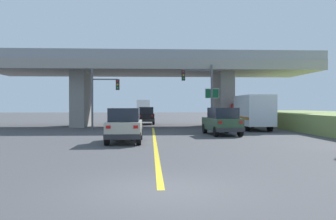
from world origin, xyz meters
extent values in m
plane|color=#424244|center=(0.00, 28.81, 0.00)|extent=(160.00, 160.00, 0.00)
cube|color=gray|center=(0.00, 28.81, 6.10)|extent=(33.53, 9.26, 0.95)
cube|color=gray|center=(-7.48, 28.81, 2.81)|extent=(1.45, 5.56, 5.63)
cube|color=gray|center=(7.48, 28.81, 2.81)|extent=(1.45, 5.56, 5.63)
cube|color=gray|center=(0.00, 24.33, 7.03)|extent=(33.53, 0.20, 0.90)
cube|color=gray|center=(0.00, 33.29, 7.03)|extent=(33.53, 0.20, 0.90)
cube|color=yellow|center=(0.00, 12.96, 0.00)|extent=(0.20, 25.93, 0.01)
cube|color=#B7B29E|center=(-1.77, 11.98, 0.81)|extent=(1.93, 4.21, 0.90)
cube|color=#1E232D|center=(-1.77, 11.66, 1.64)|extent=(1.69, 2.31, 0.76)
cube|color=#2D2D30|center=(-1.77, 9.92, 0.50)|extent=(1.96, 0.20, 0.28)
cube|color=red|center=(-2.49, 9.85, 1.03)|extent=(0.24, 0.06, 0.16)
cube|color=red|center=(-1.05, 9.85, 1.03)|extent=(0.24, 0.06, 0.16)
cylinder|color=black|center=(-2.63, 13.53, 0.36)|extent=(0.26, 0.72, 0.72)
cylinder|color=black|center=(-0.90, 13.53, 0.36)|extent=(0.26, 0.72, 0.72)
cylinder|color=black|center=(-2.63, 10.42, 0.36)|extent=(0.26, 0.72, 0.72)
cylinder|color=black|center=(-0.90, 10.42, 0.36)|extent=(0.26, 0.72, 0.72)
cube|color=#2D4C33|center=(5.02, 17.08, 0.81)|extent=(2.35, 4.44, 0.90)
cube|color=#1E232D|center=(5.05, 16.76, 1.64)|extent=(1.94, 2.50, 0.76)
cube|color=#2D2D30|center=(5.21, 15.00, 0.50)|extent=(2.02, 0.38, 0.28)
cube|color=red|center=(4.49, 14.87, 1.03)|extent=(0.24, 0.08, 0.16)
cube|color=red|center=(5.96, 15.00, 1.03)|extent=(0.24, 0.08, 0.16)
cylinder|color=black|center=(4.00, 18.59, 0.36)|extent=(0.32, 0.74, 0.72)
cylinder|color=black|center=(5.76, 18.75, 0.36)|extent=(0.32, 0.74, 0.72)
cylinder|color=black|center=(4.29, 15.42, 0.36)|extent=(0.32, 0.74, 0.72)
cylinder|color=black|center=(6.05, 15.58, 0.36)|extent=(0.32, 0.74, 0.72)
cube|color=red|center=(8.86, 25.52, 1.40)|extent=(2.20, 2.00, 1.90)
cube|color=silver|center=(8.86, 21.85, 1.76)|extent=(2.31, 5.35, 2.63)
cube|color=#B26619|center=(8.86, 21.85, 1.11)|extent=(2.33, 5.24, 0.24)
cylinder|color=black|center=(7.86, 25.52, 0.45)|extent=(0.30, 0.90, 0.90)
cylinder|color=black|center=(9.86, 25.52, 0.45)|extent=(0.30, 0.90, 0.90)
cylinder|color=black|center=(7.86, 20.51, 0.45)|extent=(0.30, 0.90, 0.90)
cylinder|color=black|center=(9.86, 20.51, 0.45)|extent=(0.30, 0.90, 0.90)
cube|color=black|center=(-0.73, 33.13, 0.81)|extent=(1.86, 4.30, 0.90)
cube|color=#1E232D|center=(-0.73, 32.81, 1.64)|extent=(1.64, 2.37, 0.76)
cube|color=#2D2D30|center=(-0.73, 31.03, 0.50)|extent=(1.90, 0.20, 0.28)
cube|color=red|center=(-1.43, 30.96, 1.03)|extent=(0.24, 0.06, 0.16)
cube|color=red|center=(-0.04, 30.96, 1.03)|extent=(0.24, 0.06, 0.16)
cylinder|color=black|center=(-1.56, 34.73, 0.36)|extent=(0.26, 0.72, 0.72)
cylinder|color=black|center=(0.10, 34.73, 0.36)|extent=(0.26, 0.72, 0.72)
cylinder|color=black|center=(-1.56, 31.53, 0.36)|extent=(0.26, 0.72, 0.72)
cylinder|color=black|center=(0.10, 31.53, 0.36)|extent=(0.26, 0.72, 0.72)
cylinder|color=#56595E|center=(5.48, 23.96, 3.00)|extent=(0.18, 0.18, 6.01)
cylinder|color=#56595E|center=(4.15, 23.96, 5.48)|extent=(2.67, 0.12, 0.12)
cube|color=#232326|center=(2.82, 23.96, 5.00)|extent=(0.32, 0.26, 0.96)
sphere|color=red|center=(2.82, 23.81, 5.30)|extent=(0.16, 0.16, 0.16)
sphere|color=gold|center=(2.82, 23.81, 5.00)|extent=(0.16, 0.16, 0.16)
sphere|color=green|center=(2.82, 23.81, 4.70)|extent=(0.16, 0.16, 0.16)
cylinder|color=#56595E|center=(-5.48, 23.13, 2.72)|extent=(0.18, 0.18, 5.44)
cylinder|color=#56595E|center=(-4.35, 23.13, 4.54)|extent=(2.28, 0.12, 0.12)
cube|color=#232326|center=(-3.21, 23.13, 4.06)|extent=(0.32, 0.26, 0.96)
sphere|color=red|center=(-3.21, 22.98, 4.36)|extent=(0.16, 0.16, 0.16)
sphere|color=gold|center=(-3.21, 22.98, 4.06)|extent=(0.16, 0.16, 0.16)
sphere|color=green|center=(-3.21, 22.98, 3.76)|extent=(0.16, 0.16, 0.16)
cylinder|color=#56595E|center=(5.89, 26.08, 2.02)|extent=(0.14, 0.14, 4.04)
cube|color=#146638|center=(5.89, 26.02, 3.40)|extent=(1.31, 0.08, 0.88)
cube|color=white|center=(5.89, 26.02, 3.40)|extent=(1.39, 0.04, 0.96)
cube|color=navy|center=(-1.51, 60.05, 1.40)|extent=(2.20, 2.00, 1.90)
cube|color=white|center=(-1.51, 56.46, 1.84)|extent=(2.31, 5.17, 2.78)
cube|color=#197F4C|center=(-1.51, 56.46, 1.15)|extent=(2.33, 5.07, 0.24)
cylinder|color=black|center=(-2.51, 60.05, 0.45)|extent=(0.30, 0.90, 0.90)
cylinder|color=black|center=(-0.51, 60.05, 0.45)|extent=(0.30, 0.90, 0.90)
cylinder|color=black|center=(-2.51, 55.17, 0.45)|extent=(0.30, 0.90, 0.90)
cylinder|color=black|center=(-0.51, 55.17, 0.45)|extent=(0.30, 0.90, 0.90)
camera|label=1|loc=(-0.27, -8.93, 2.14)|focal=37.83mm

